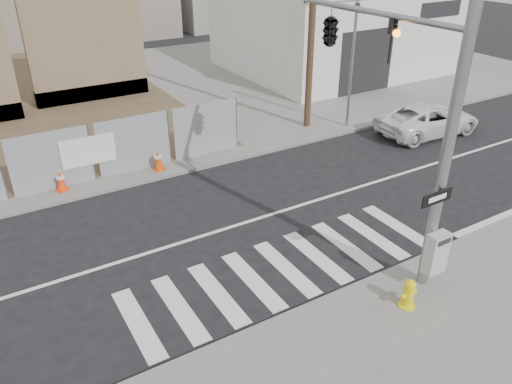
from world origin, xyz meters
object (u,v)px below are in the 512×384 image
auto_shop (336,27)px  traffic_cone_c (61,180)px  suv (428,119)px  fire_hydrant (409,293)px  traffic_cone_d (158,160)px  signal_pole (365,69)px

auto_shop → traffic_cone_c: auto_shop is taller
auto_shop → suv: size_ratio=2.60×
traffic_cone_c → fire_hydrant: bearing=-61.0°
auto_shop → traffic_cone_d: bearing=-150.4°
fire_hydrant → traffic_cone_d: bearing=102.4°
traffic_cone_c → suv: bearing=-9.5°
auto_shop → suv: (-3.48, -10.64, -1.89)m
fire_hydrant → suv: size_ratio=0.16×
auto_shop → fire_hydrant: auto_shop is taller
auto_shop → traffic_cone_c: 19.94m
fire_hydrant → traffic_cone_d: (-2.22, 9.88, 0.01)m
signal_pole → suv: 10.03m
suv → traffic_cone_d: suv is taller
auto_shop → traffic_cone_c: bearing=-155.6°
auto_shop → traffic_cone_c: size_ratio=16.72×
traffic_cone_d → auto_shop: bearing=29.6°
traffic_cone_d → signal_pole: bearing=-64.3°
fire_hydrant → suv: 11.79m
signal_pole → traffic_cone_c: bearing=133.9°
auto_shop → suv: 11.35m
signal_pole → fire_hydrant: signal_pole is taller
auto_shop → traffic_cone_d: (-14.72, -8.35, -2.04)m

